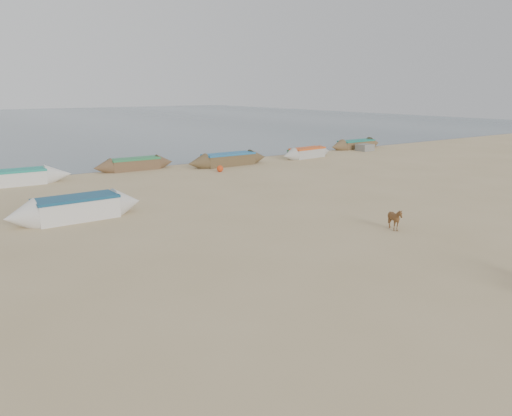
{
  "coord_description": "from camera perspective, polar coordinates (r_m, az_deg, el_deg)",
  "views": [
    {
      "loc": [
        -10.7,
        -11.27,
        5.46
      ],
      "look_at": [
        0.0,
        4.0,
        1.0
      ],
      "focal_mm": 35.0,
      "sensor_mm": 36.0,
      "label": 1
    }
  ],
  "objects": [
    {
      "name": "near_canoe",
      "position": [
        22.65,
        -19.82,
        -0.01
      ],
      "size": [
        5.79,
        1.61,
        1.0
      ],
      "primitive_type": null,
      "rotation": [
        0.0,
        0.0,
        0.03
      ],
      "color": "silver",
      "rests_on": "ground"
    },
    {
      "name": "calf_front",
      "position": [
        20.44,
        15.61,
        -1.23
      ],
      "size": [
        1.06,
        1.02,
        0.91
      ],
      "primitive_type": "imported",
      "rotation": [
        0.0,
        0.0,
        -1.12
      ],
      "color": "brown",
      "rests_on": "ground"
    },
    {
      "name": "beach_clutter",
      "position": [
        35.12,
        -9.56,
        4.82
      ],
      "size": [
        44.24,
        5.54,
        0.64
      ],
      "color": "#2E6841",
      "rests_on": "ground"
    },
    {
      "name": "ground",
      "position": [
        16.47,
        8.05,
        -6.05
      ],
      "size": [
        140.0,
        140.0,
        0.0
      ],
      "primitive_type": "plane",
      "color": "tan",
      "rests_on": "ground"
    },
    {
      "name": "waterline_canoes",
      "position": [
        34.53,
        -12.88,
        4.74
      ],
      "size": [
        57.15,
        3.9,
        0.91
      ],
      "color": "brown",
      "rests_on": "ground"
    }
  ]
}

